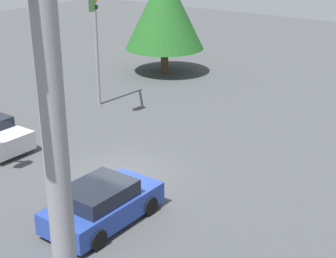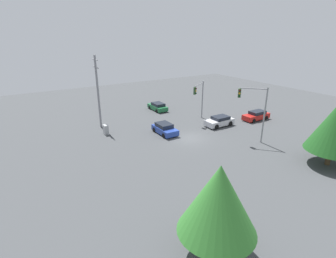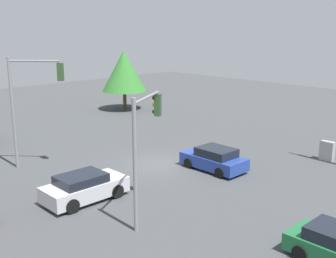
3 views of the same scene
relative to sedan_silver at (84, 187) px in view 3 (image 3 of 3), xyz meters
name	(u,v)px [view 3 (image 3 of 3)]	position (x,y,z in m)	size (l,w,h in m)	color
ground_plane	(159,164)	(1.54, -6.56, -0.69)	(80.00, 80.00, 0.00)	#424447
sedan_silver	(84,187)	(0.00, 0.00, 0.00)	(2.03, 4.25, 1.41)	silver
sedan_blue	(214,159)	(-1.51, -8.32, -0.02)	(4.01, 2.04, 1.40)	#233D93
traffic_signal_main	(31,94)	(6.40, -0.63, 3.92)	(2.59, 2.40, 6.84)	gray
traffic_signal_cross	(145,134)	(-3.62, -0.96, 3.27)	(2.00, 3.12, 5.80)	gray
electrical_cabinet	(327,151)	(-5.45, -15.04, -0.06)	(0.85, 0.52, 1.27)	#9EA0A3
tree_behind	(124,71)	(17.50, -16.37, 3.38)	(4.62, 4.62, 6.20)	#4C3823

